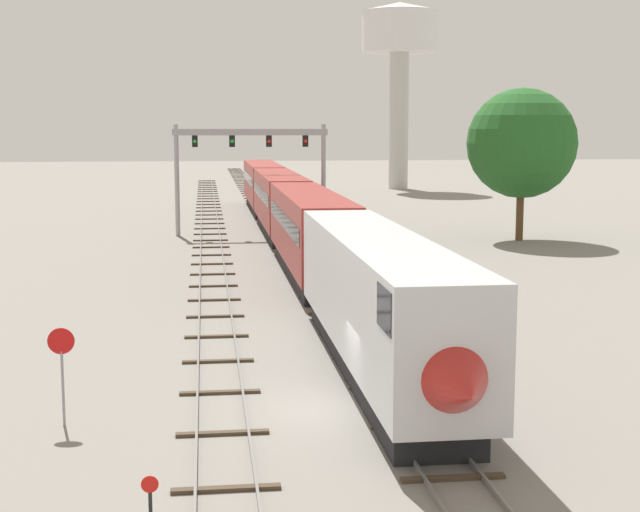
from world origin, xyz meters
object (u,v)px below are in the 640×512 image
stop_sign (62,363)px  trackside_tree_left (522,143)px  passenger_train (292,214)px  water_tower (400,42)px  signal_gantry (251,155)px

stop_sign → trackside_tree_left: trackside_tree_left is taller
passenger_train → stop_sign: (-10.00, -36.17, -0.73)m
water_tower → trackside_tree_left: water_tower is taller
passenger_train → trackside_tree_left: (17.58, 3.99, 4.65)m
signal_gantry → trackside_tree_left: (19.83, -6.04, 0.95)m
passenger_train → trackside_tree_left: 18.62m
passenger_train → stop_sign: passenger_train is taller
water_tower → stop_sign: water_tower is taller
water_tower → trackside_tree_left: 58.83m
signal_gantry → water_tower: (22.71, 51.38, 13.38)m
signal_gantry → trackside_tree_left: trackside_tree_left is taller
passenger_train → stop_sign: size_ratio=29.12×
stop_sign → trackside_tree_left: bearing=55.5°
passenger_train → trackside_tree_left: size_ratio=7.39×
signal_gantry → stop_sign: size_ratio=4.20×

